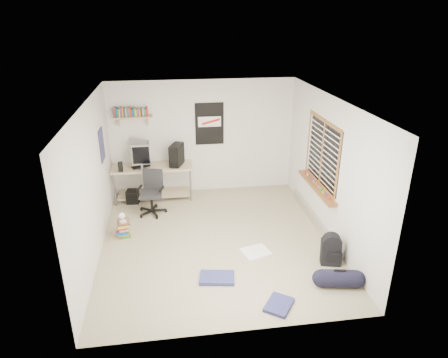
{
  "coord_description": "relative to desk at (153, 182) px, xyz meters",
  "views": [
    {
      "loc": [
        -0.75,
        -6.14,
        3.77
      ],
      "look_at": [
        0.19,
        0.29,
        1.06
      ],
      "focal_mm": 32.0,
      "sensor_mm": 36.0,
      "label": 1
    }
  ],
  "objects": [
    {
      "name": "duffel_bag",
      "position": [
        2.76,
        -3.56,
        -0.22
      ],
      "size": [
        0.31,
        0.31,
        0.53
      ],
      "primitive_type": "cylinder",
      "rotation": [
        0.0,
        0.0,
        -0.18
      ],
      "color": "black",
      "rests_on": "floor"
    },
    {
      "name": "poster_left_wall",
      "position": [
        -0.86,
        -0.8,
        1.14
      ],
      "size": [
        0.02,
        0.42,
        0.6
      ],
      "primitive_type": "cube",
      "color": "navy",
      "rests_on": "left_wall"
    },
    {
      "name": "office_chair",
      "position": [
        -0.03,
        -0.78,
        0.12
      ],
      "size": [
        0.72,
        0.72,
        0.9
      ],
      "primitive_type": "cube",
      "rotation": [
        0.0,
        0.0,
        -0.28
      ],
      "color": "black",
      "rests_on": "floor"
    },
    {
      "name": "right_wall",
      "position": [
        3.13,
        -2.0,
        0.89
      ],
      "size": [
        0.01,
        4.5,
        2.5
      ],
      "primitive_type": "cube",
      "color": "silver",
      "rests_on": "ground"
    },
    {
      "name": "book_stack",
      "position": [
        -0.53,
        -1.63,
        -0.21
      ],
      "size": [
        0.58,
        0.52,
        0.33
      ],
      "primitive_type": "cube",
      "rotation": [
        0.0,
        0.0,
        0.29
      ],
      "color": "olive",
      "rests_on": "floor"
    },
    {
      "name": "jeans_b",
      "position": [
        1.77,
        -3.87,
        -0.34
      ],
      "size": [
        0.51,
        0.53,
        0.05
      ],
      "primitive_type": "cube",
      "rotation": [
        0.0,
        0.0,
        0.95
      ],
      "color": "navy",
      "rests_on": "floor"
    },
    {
      "name": "desk_lamp",
      "position": [
        -0.51,
        -1.65,
        0.02
      ],
      "size": [
        0.18,
        0.23,
        0.21
      ],
      "primitive_type": "cube",
      "rotation": [
        0.0,
        0.0,
        -0.3
      ],
      "color": "silver",
      "rests_on": "book_stack"
    },
    {
      "name": "subwoofer",
      "position": [
        -0.45,
        -0.21,
        -0.22
      ],
      "size": [
        0.28,
        0.28,
        0.28
      ],
      "primitive_type": "cube",
      "rotation": [
        0.0,
        0.0,
        -0.13
      ],
      "color": "black",
      "rests_on": "floor"
    },
    {
      "name": "pc_tower",
      "position": [
        0.53,
        -0.1,
        0.64
      ],
      "size": [
        0.34,
        0.47,
        0.45
      ],
      "primitive_type": "cube",
      "rotation": [
        0.0,
        0.0,
        -0.37
      ],
      "color": "black",
      "rests_on": "desk"
    },
    {
      "name": "monitor_right",
      "position": [
        -0.2,
        -0.26,
        0.62
      ],
      "size": [
        0.38,
        0.1,
        0.42
      ],
      "primitive_type": "cube",
      "rotation": [
        0.0,
        0.0,
        0.02
      ],
      "color": "#939398",
      "rests_on": "desk"
    },
    {
      "name": "wall_shelf",
      "position": [
        -0.33,
        0.14,
        1.42
      ],
      "size": [
        0.8,
        0.22,
        0.24
      ],
      "primitive_type": "cube",
      "color": "tan",
      "rests_on": "back_wall"
    },
    {
      "name": "left_wall",
      "position": [
        -0.88,
        -2.0,
        0.89
      ],
      "size": [
        0.01,
        4.5,
        2.5
      ],
      "primitive_type": "cube",
      "color": "silver",
      "rests_on": "ground"
    },
    {
      "name": "back_wall",
      "position": [
        1.12,
        0.25,
        0.89
      ],
      "size": [
        4.0,
        0.01,
        2.5
      ],
      "primitive_type": "cube",
      "color": "silver",
      "rests_on": "ground"
    },
    {
      "name": "speaker_right",
      "position": [
        0.52,
        -0.12,
        0.51
      ],
      "size": [
        0.12,
        0.12,
        0.2
      ],
      "primitive_type": "cube",
      "rotation": [
        0.0,
        0.0,
        -0.3
      ],
      "color": "black",
      "rests_on": "desk"
    },
    {
      "name": "desk",
      "position": [
        0.0,
        0.0,
        0.0
      ],
      "size": [
        1.86,
        1.33,
        0.78
      ],
      "primitive_type": "cube",
      "rotation": [
        0.0,
        0.0,
        0.39
      ],
      "color": "tan",
      "rests_on": "floor"
    },
    {
      "name": "speaker_left",
      "position": [
        -0.63,
        -0.31,
        0.51
      ],
      "size": [
        0.1,
        0.1,
        0.19
      ],
      "primitive_type": "cube",
      "rotation": [
        0.0,
        0.0,
        0.07
      ],
      "color": "black",
      "rests_on": "desk"
    },
    {
      "name": "tshirt",
      "position": [
        1.74,
        -2.52,
        -0.34
      ],
      "size": [
        0.54,
        0.49,
        0.04
      ],
      "primitive_type": "cube",
      "rotation": [
        0.0,
        0.0,
        0.29
      ],
      "color": "white",
      "rests_on": "floor"
    },
    {
      "name": "baseboard_heater",
      "position": [
        3.08,
        -1.7,
        -0.28
      ],
      "size": [
        0.08,
        2.5,
        0.18
      ],
      "primitive_type": "cube",
      "color": "#B7B2A8",
      "rests_on": "floor"
    },
    {
      "name": "poster_back_wall",
      "position": [
        1.27,
        0.23,
        1.19
      ],
      "size": [
        0.62,
        0.03,
        0.92
      ],
      "primitive_type": "cube",
      "color": "black",
      "rests_on": "back_wall"
    },
    {
      "name": "ceiling",
      "position": [
        1.12,
        -2.0,
        2.14
      ],
      "size": [
        4.0,
        4.5,
        0.01
      ],
      "primitive_type": "cube",
      "color": "white",
      "rests_on": "ground"
    },
    {
      "name": "backpack",
      "position": [
        2.87,
        -2.96,
        -0.16
      ],
      "size": [
        0.37,
        0.32,
        0.42
      ],
      "primitive_type": "cube",
      "rotation": [
        0.0,
        0.0,
        -0.25
      ],
      "color": "black",
      "rests_on": "floor"
    },
    {
      "name": "keyboard",
      "position": [
        -0.23,
        -0.14,
        0.42
      ],
      "size": [
        0.41,
        0.27,
        0.02
      ],
      "primitive_type": "cube",
      "rotation": [
        0.0,
        0.0,
        0.4
      ],
      "color": "black",
      "rests_on": "desk"
    },
    {
      "name": "window",
      "position": [
        3.07,
        -1.7,
        1.08
      ],
      "size": [
        0.1,
        1.5,
        1.26
      ],
      "primitive_type": "cube",
      "color": "brown",
      "rests_on": "right_wall"
    },
    {
      "name": "jeans_a",
      "position": [
        1.0,
        -3.14,
        -0.33
      ],
      "size": [
        0.57,
        0.42,
        0.06
      ],
      "primitive_type": "cube",
      "rotation": [
        0.0,
        0.0,
        -0.16
      ],
      "color": "navy",
      "rests_on": "floor"
    },
    {
      "name": "floor",
      "position": [
        1.12,
        -2.0,
        -0.37
      ],
      "size": [
        4.0,
        4.5,
        0.01
      ],
      "primitive_type": "cube",
      "color": "gray",
      "rests_on": "ground"
    },
    {
      "name": "monitor_left",
      "position": [
        -0.22,
        0.0,
        0.65
      ],
      "size": [
        0.42,
        0.34,
        0.48
      ],
      "primitive_type": "cube",
      "rotation": [
        0.0,
        0.0,
        -0.61
      ],
      "color": "#B5B6BB",
      "rests_on": "desk"
    }
  ]
}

